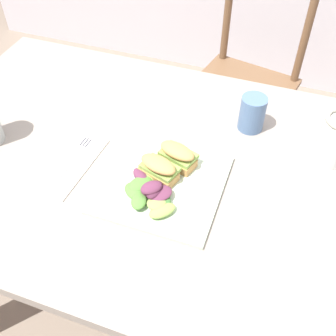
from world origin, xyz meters
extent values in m
plane|color=#7A6B5B|center=(0.00, 0.00, 0.00)|extent=(7.45, 7.45, 0.00)
cube|color=gray|center=(-0.14, 0.03, 0.72)|extent=(1.27, 0.84, 0.03)
cube|color=brown|center=(-0.70, 0.38, 0.35)|extent=(0.07, 0.07, 0.71)
cylinder|color=brown|center=(-0.24, 0.69, 0.21)|extent=(0.03, 0.03, 0.43)
cylinder|color=brown|center=(0.09, 0.62, 0.21)|extent=(0.03, 0.03, 0.43)
cylinder|color=brown|center=(-0.17, 1.02, 0.21)|extent=(0.03, 0.03, 0.43)
cylinder|color=brown|center=(0.16, 0.95, 0.21)|extent=(0.03, 0.03, 0.43)
cube|color=brown|center=(-0.04, 0.82, 0.44)|extent=(0.47, 0.47, 0.02)
cylinder|color=brown|center=(-0.17, 1.03, 0.66)|extent=(0.03, 0.03, 0.42)
cylinder|color=brown|center=(0.17, 0.96, 0.66)|extent=(0.03, 0.03, 0.42)
cube|color=beige|center=(-0.07, -0.04, 0.74)|extent=(0.28, 0.28, 0.01)
cube|color=tan|center=(-0.09, -0.02, 0.76)|extent=(0.10, 0.07, 0.02)
cube|color=#84A84C|center=(-0.08, -0.02, 0.78)|extent=(0.10, 0.08, 0.01)
ellipsoid|color=tan|center=(-0.09, -0.02, 0.79)|extent=(0.10, 0.07, 0.02)
cube|color=tan|center=(-0.06, 0.03, 0.76)|extent=(0.10, 0.07, 0.02)
cube|color=#84A84C|center=(-0.06, 0.04, 0.78)|extent=(0.10, 0.08, 0.01)
ellipsoid|color=tan|center=(-0.06, 0.03, 0.79)|extent=(0.10, 0.07, 0.02)
ellipsoid|color=#3D7033|center=(-0.05, -0.09, 0.76)|extent=(0.06, 0.06, 0.02)
ellipsoid|color=#4C2338|center=(-0.07, -0.08, 0.77)|extent=(0.04, 0.06, 0.02)
ellipsoid|color=#602D47|center=(-0.06, -0.08, 0.77)|extent=(0.07, 0.07, 0.01)
ellipsoid|color=#84A84C|center=(-0.06, -0.11, 0.77)|extent=(0.06, 0.06, 0.01)
ellipsoid|color=#84A84C|center=(-0.04, -0.12, 0.76)|extent=(0.07, 0.07, 0.02)
ellipsoid|color=#84A84C|center=(-0.11, -0.04, 0.76)|extent=(0.04, 0.04, 0.01)
ellipsoid|color=#602D47|center=(-0.08, -0.08, 0.78)|extent=(0.06, 0.06, 0.02)
ellipsoid|color=#4C2338|center=(-0.07, -0.08, 0.77)|extent=(0.06, 0.04, 0.01)
ellipsoid|color=#518438|center=(-0.10, -0.11, 0.76)|extent=(0.04, 0.06, 0.01)
ellipsoid|color=#602D47|center=(-0.12, -0.05, 0.76)|extent=(0.07, 0.06, 0.02)
ellipsoid|color=#518438|center=(-0.08, -0.08, 0.77)|extent=(0.07, 0.05, 0.01)
ellipsoid|color=#518438|center=(-0.12, -0.09, 0.76)|extent=(0.07, 0.07, 0.02)
ellipsoid|color=#518438|center=(-0.11, -0.07, 0.77)|extent=(0.07, 0.07, 0.02)
cube|color=silver|center=(-0.31, -0.05, 0.74)|extent=(0.11, 0.23, 0.00)
cube|color=silver|center=(-0.31, -0.07, 0.75)|extent=(0.02, 0.14, 0.00)
cube|color=silver|center=(-0.31, 0.02, 0.75)|extent=(0.03, 0.05, 0.00)
cube|color=#38383D|center=(-0.30, 0.03, 0.75)|extent=(0.00, 0.03, 0.00)
cube|color=#38383D|center=(-0.31, 0.03, 0.75)|extent=(0.00, 0.03, 0.00)
cube|color=#38383D|center=(-0.31, 0.03, 0.75)|extent=(0.00, 0.03, 0.00)
cylinder|color=#995623|center=(0.29, 0.19, 0.79)|extent=(0.08, 0.08, 0.09)
cylinder|color=silver|center=(0.29, 0.19, 0.80)|extent=(0.09, 0.09, 0.12)
cylinder|color=#4C6B93|center=(0.08, 0.24, 0.79)|extent=(0.07, 0.07, 0.10)
camera|label=1|loc=(0.15, -0.63, 1.47)|focal=43.96mm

